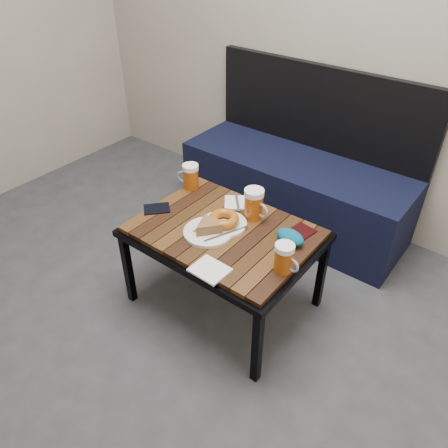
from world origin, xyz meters
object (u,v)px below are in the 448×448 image
Objects in this scene: plate_bagel at (224,221)px; passport_navy at (157,209)px; knit_pouch at (290,237)px; cafe_table at (224,236)px; beer_mug_right at (284,258)px; beer_mug_left at (190,176)px; passport_burgundy at (299,233)px; plate_pie at (208,229)px; beer_mug_centre at (254,204)px; bench at (297,184)px.

plate_bagel is 2.19× the size of passport_navy.
knit_pouch is (0.31, 0.08, 0.00)m from plate_bagel.
cafe_table is 6.52× the size of beer_mug_right.
cafe_table is at bearing 138.63° from beer_mug_left.
passport_burgundy is (-0.07, 0.26, -0.06)m from beer_mug_right.
plate_pie is 1.79× the size of passport_navy.
beer_mug_left is at bearing 172.93° from knit_pouch.
beer_mug_right is at bearing -0.37° from plate_pie.
cafe_table is at bearing -50.15° from plate_bagel.
plate_pie is (-0.09, -0.23, -0.05)m from beer_mug_centre.
passport_burgundy is at bearing 62.66° from passport_navy.
passport_navy is at bearing -106.09° from bench.
bench is 0.77m from beer_mug_left.
beer_mug_centre is 0.25m from passport_burgundy.
passport_burgundy is at bearing 114.83° from beer_mug_right.
cafe_table is 3.73× the size of plate_pie.
passport_navy is at bearing -168.34° from cafe_table.
beer_mug_centre reaches higher than passport_burgundy.
bench is 1.67× the size of cafe_table.
plate_pie is (-0.40, 0.00, -0.04)m from beer_mug_right.
bench is 10.45× the size of beer_mug_left.
beer_mug_left is 0.77m from beer_mug_right.
plate_bagel is (-0.07, -0.14, -0.05)m from beer_mug_centre.
passport_navy is 0.70m from passport_burgundy.
beer_mug_right reaches higher than passport_navy.
beer_mug_centre is at bearing -164.90° from passport_burgundy.
plate_bagel is at bearing -108.35° from beer_mug_centre.
bench is 11.15× the size of passport_navy.
beer_mug_centre is 0.48m from passport_navy.
beer_mug_centre is 1.19× the size of passport_navy.
beer_mug_left is 0.26m from passport_navy.
knit_pouch is at bearing -81.01° from passport_burgundy.
plate_pie is (0.33, -0.25, -0.04)m from beer_mug_left.
knit_pouch is at bearing 14.44° from plate_bagel.
beer_mug_right reaches higher than plate_pie.
beer_mug_right is at bearing -28.89° from beer_mug_centre.
beer_mug_right is 1.03× the size of passport_navy.
beer_mug_left is at bearing 142.33° from plate_pie.
knit_pouch is (-0.00, -0.08, 0.03)m from passport_burgundy.
cafe_table is at bearing -99.70° from beer_mug_centre.
cafe_table is 5.62× the size of beer_mug_centre.
beer_mug_centre reaches higher than knit_pouch.
beer_mug_centre is 1.10× the size of passport_burgundy.
plate_bagel is at bearing 78.39° from plate_pie.
plate_bagel is 0.36m from passport_navy.
beer_mug_centre is at bearing 68.97° from plate_pie.
beer_mug_right is at bearing 41.12° from passport_navy.
beer_mug_left reaches higher than plate_pie.
passport_navy is at bearing -170.71° from beer_mug_right.
passport_burgundy is at bearing 13.54° from beer_mug_centre.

